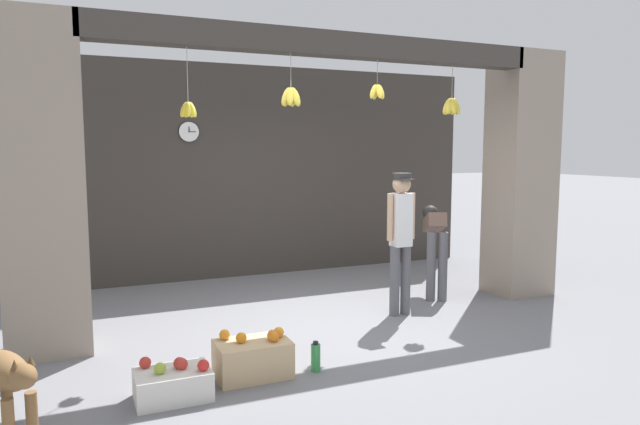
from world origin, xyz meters
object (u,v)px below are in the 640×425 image
Objects in this scene: worker_stooping at (435,238)px; fruit_crate_apples at (173,383)px; dog at (8,378)px; wall_clock at (189,132)px; fruit_crate_oranges at (253,358)px; shopkeeper at (401,233)px; water_bottle at (316,357)px.

fruit_crate_apples is (-3.46, -1.72, -0.61)m from worker_stooping.
dog is 2.74× the size of wall_clock.
wall_clock is at bearing 86.95° from fruit_crate_oranges.
fruit_crate_apples is at bearing 23.09° from shopkeeper.
fruit_crate_apples is at bearing -176.69° from water_bottle.
fruit_crate_apples is (-0.66, -0.16, -0.04)m from fruit_crate_oranges.
water_bottle is (-2.30, -1.66, -0.61)m from worker_stooping.
wall_clock reaches higher than dog.
water_bottle is at bearing 73.76° from dog.
shopkeeper is 1.43× the size of worker_stooping.
water_bottle is (-1.48, -1.12, -0.79)m from shopkeeper.
shopkeeper is (3.68, 1.41, 0.50)m from dog.
fruit_crate_oranges is 2.08× the size of wall_clock.
fruit_crate_apples reaches higher than water_bottle.
fruit_crate_oranges is at bearing 79.12° from dog.
worker_stooping is at bearing -37.47° from wall_clock.
shopkeeper reaches higher than worker_stooping.
fruit_crate_oranges is at bearing 169.18° from water_bottle.
wall_clock reaches higher than fruit_crate_apples.
worker_stooping is at bearing -147.68° from shopkeeper.
worker_stooping is at bearing 26.47° from fruit_crate_apples.
fruit_crate_oranges is (-2.81, -1.56, -0.57)m from worker_stooping.
shopkeeper is 2.90× the size of fruit_crate_apples.
dog reaches higher than fruit_crate_apples.
fruit_crate_apples is at bearing -126.86° from worker_stooping.
dog is 2.24m from water_bottle.
dog is at bearing -167.80° from fruit_crate_apples.
water_bottle is at bearing -117.54° from worker_stooping.
shopkeeper is 3.32m from wall_clock.
worker_stooping reaches higher than water_bottle.
worker_stooping reaches higher than fruit_crate_apples.
shopkeeper is 0.99m from worker_stooping.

